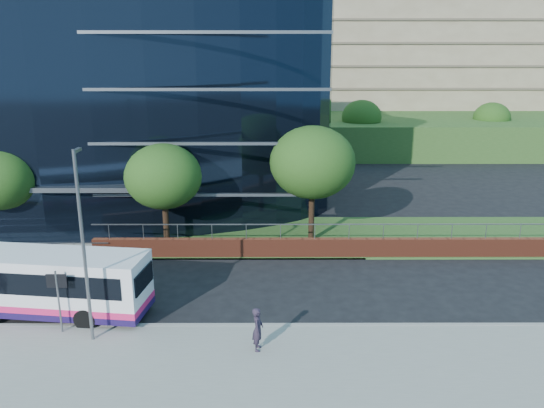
{
  "coord_description": "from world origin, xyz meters",
  "views": [
    {
      "loc": [
        13.43,
        -21.94,
        11.61
      ],
      "look_at": [
        13.51,
        8.0,
        3.11
      ],
      "focal_mm": 35.0,
      "sensor_mm": 36.0,
      "label": 1
    }
  ],
  "objects_px": {
    "tree_dist_e": "(362,117)",
    "tree_dist_f": "(492,118)",
    "tree_far_d": "(313,163)",
    "city_bus": "(30,282)",
    "street_sign": "(57,289)",
    "pedestrian": "(258,329)",
    "tree_far_b": "(1,180)",
    "streetlight_east": "(83,242)",
    "tree_far_c": "(163,177)"
  },
  "relations": [
    {
      "from": "tree_far_b",
      "to": "city_bus",
      "type": "bearing_deg",
      "value": -59.26
    },
    {
      "from": "tree_dist_f",
      "to": "street_sign",
      "type": "bearing_deg",
      "value": -129.16
    },
    {
      "from": "tree_far_d",
      "to": "pedestrian",
      "type": "distance_m",
      "value": 14.0
    },
    {
      "from": "tree_dist_e",
      "to": "tree_far_c",
      "type": "bearing_deg",
      "value": -118.74
    },
    {
      "from": "street_sign",
      "to": "tree_dist_f",
      "type": "bearing_deg",
      "value": 50.84
    },
    {
      "from": "streetlight_east",
      "to": "pedestrian",
      "type": "relative_size",
      "value": 4.42
    },
    {
      "from": "tree_far_c",
      "to": "tree_far_d",
      "type": "height_order",
      "value": "tree_far_d"
    },
    {
      "from": "tree_far_b",
      "to": "tree_far_c",
      "type": "bearing_deg",
      "value": -2.86
    },
    {
      "from": "tree_dist_f",
      "to": "pedestrian",
      "type": "height_order",
      "value": "tree_dist_f"
    },
    {
      "from": "tree_far_b",
      "to": "tree_dist_f",
      "type": "bearing_deg",
      "value": 37.08
    },
    {
      "from": "tree_far_d",
      "to": "city_bus",
      "type": "relative_size",
      "value": 0.66
    },
    {
      "from": "street_sign",
      "to": "pedestrian",
      "type": "distance_m",
      "value": 8.6
    },
    {
      "from": "tree_far_d",
      "to": "city_bus",
      "type": "height_order",
      "value": "tree_far_d"
    },
    {
      "from": "tree_far_c",
      "to": "streetlight_east",
      "type": "relative_size",
      "value": 0.81
    },
    {
      "from": "tree_far_c",
      "to": "tree_far_d",
      "type": "xyz_separation_m",
      "value": [
        9.0,
        1.0,
        0.65
      ]
    },
    {
      "from": "tree_far_d",
      "to": "tree_far_b",
      "type": "bearing_deg",
      "value": -178.49
    },
    {
      "from": "tree_dist_e",
      "to": "pedestrian",
      "type": "xyz_separation_m",
      "value": [
        -11.09,
        -43.01,
        -3.48
      ]
    },
    {
      "from": "tree_dist_f",
      "to": "streetlight_east",
      "type": "xyz_separation_m",
      "value": [
        -34.0,
        -44.17,
        0.23
      ]
    },
    {
      "from": "tree_far_d",
      "to": "pedestrian",
      "type": "bearing_deg",
      "value": -103.35
    },
    {
      "from": "tree_far_b",
      "to": "tree_dist_f",
      "type": "xyz_separation_m",
      "value": [
        43.0,
        32.5,
        0.0
      ]
    },
    {
      "from": "tree_far_b",
      "to": "tree_dist_e",
      "type": "bearing_deg",
      "value": 48.48
    },
    {
      "from": "tree_far_b",
      "to": "pedestrian",
      "type": "bearing_deg",
      "value": -38.19
    },
    {
      "from": "tree_dist_f",
      "to": "pedestrian",
      "type": "distance_m",
      "value": 52.63
    },
    {
      "from": "street_sign",
      "to": "tree_far_d",
      "type": "height_order",
      "value": "tree_far_d"
    },
    {
      "from": "tree_dist_f",
      "to": "streetlight_east",
      "type": "bearing_deg",
      "value": -127.58
    },
    {
      "from": "tree_far_b",
      "to": "tree_far_d",
      "type": "height_order",
      "value": "tree_far_d"
    },
    {
      "from": "tree_far_c",
      "to": "city_bus",
      "type": "xyz_separation_m",
      "value": [
        -4.56,
        -8.65,
        -2.95
      ]
    },
    {
      "from": "tree_far_c",
      "to": "tree_far_d",
      "type": "relative_size",
      "value": 0.87
    },
    {
      "from": "streetlight_east",
      "to": "city_bus",
      "type": "height_order",
      "value": "streetlight_east"
    },
    {
      "from": "tree_dist_e",
      "to": "tree_dist_f",
      "type": "xyz_separation_m",
      "value": [
        16.0,
        2.0,
        -0.33
      ]
    },
    {
      "from": "tree_far_c",
      "to": "tree_dist_f",
      "type": "distance_m",
      "value": 46.67
    },
    {
      "from": "tree_far_c",
      "to": "pedestrian",
      "type": "distance_m",
      "value": 13.83
    },
    {
      "from": "tree_dist_e",
      "to": "streetlight_east",
      "type": "relative_size",
      "value": 0.81
    },
    {
      "from": "tree_far_c",
      "to": "tree_dist_e",
      "type": "relative_size",
      "value": 1.0
    },
    {
      "from": "tree_dist_e",
      "to": "city_bus",
      "type": "distance_m",
      "value": 45.23
    },
    {
      "from": "city_bus",
      "to": "pedestrian",
      "type": "distance_m",
      "value": 11.01
    },
    {
      "from": "streetlight_east",
      "to": "tree_far_b",
      "type": "bearing_deg",
      "value": 127.63
    },
    {
      "from": "tree_far_c",
      "to": "pedestrian",
      "type": "height_order",
      "value": "tree_far_c"
    },
    {
      "from": "tree_dist_f",
      "to": "city_bus",
      "type": "xyz_separation_m",
      "value": [
        -37.56,
        -41.65,
        -2.62
      ]
    },
    {
      "from": "tree_far_b",
      "to": "tree_far_d",
      "type": "xyz_separation_m",
      "value": [
        19.0,
        0.5,
        0.98
      ]
    },
    {
      "from": "street_sign",
      "to": "tree_far_c",
      "type": "relative_size",
      "value": 0.43
    },
    {
      "from": "tree_far_c",
      "to": "pedestrian",
      "type": "bearing_deg",
      "value": -63.81
    },
    {
      "from": "pedestrian",
      "to": "streetlight_east",
      "type": "bearing_deg",
      "value": 87.59
    },
    {
      "from": "tree_far_d",
      "to": "city_bus",
      "type": "xyz_separation_m",
      "value": [
        -13.56,
        -9.65,
        -3.6
      ]
    },
    {
      "from": "tree_far_d",
      "to": "tree_dist_e",
      "type": "xyz_separation_m",
      "value": [
        8.0,
        30.0,
        -0.65
      ]
    },
    {
      "from": "street_sign",
      "to": "tree_far_b",
      "type": "relative_size",
      "value": 0.46
    },
    {
      "from": "pedestrian",
      "to": "tree_far_d",
      "type": "bearing_deg",
      "value": -8.83
    },
    {
      "from": "tree_far_b",
      "to": "tree_far_c",
      "type": "relative_size",
      "value": 0.93
    },
    {
      "from": "tree_dist_f",
      "to": "tree_far_b",
      "type": "bearing_deg",
      "value": -142.92
    },
    {
      "from": "tree_far_c",
      "to": "streetlight_east",
      "type": "height_order",
      "value": "streetlight_east"
    }
  ]
}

